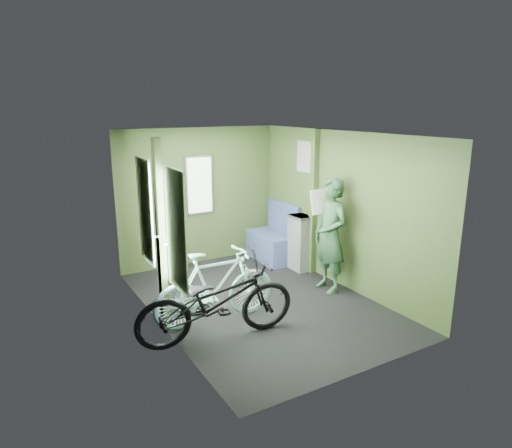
{
  "coord_description": "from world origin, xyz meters",
  "views": [
    {
      "loc": [
        -3.01,
        -5.01,
        2.65
      ],
      "look_at": [
        0.0,
        0.1,
        1.1
      ],
      "focal_mm": 32.0,
      "sensor_mm": 36.0,
      "label": 1
    }
  ],
  "objects_px": {
    "bicycle_black": "(218,340)",
    "bench_seat": "(273,243)",
    "passenger": "(330,235)",
    "bicycle_mint": "(216,322)",
    "waste_box": "(300,243)"
  },
  "relations": [
    {
      "from": "bicycle_black",
      "to": "waste_box",
      "type": "height_order",
      "value": "waste_box"
    },
    {
      "from": "waste_box",
      "to": "bench_seat",
      "type": "xyz_separation_m",
      "value": [
        -0.11,
        0.65,
        -0.16
      ]
    },
    {
      "from": "passenger",
      "to": "bench_seat",
      "type": "bearing_deg",
      "value": -178.81
    },
    {
      "from": "passenger",
      "to": "bicycle_black",
      "type": "bearing_deg",
      "value": -72.81
    },
    {
      "from": "bicycle_black",
      "to": "bench_seat",
      "type": "relative_size",
      "value": 1.86
    },
    {
      "from": "bicycle_black",
      "to": "passenger",
      "type": "distance_m",
      "value": 2.29
    },
    {
      "from": "passenger",
      "to": "waste_box",
      "type": "distance_m",
      "value": 1.01
    },
    {
      "from": "bicycle_mint",
      "to": "bench_seat",
      "type": "relative_size",
      "value": 1.59
    },
    {
      "from": "bicycle_mint",
      "to": "waste_box",
      "type": "distance_m",
      "value": 2.34
    },
    {
      "from": "passenger",
      "to": "bench_seat",
      "type": "height_order",
      "value": "passenger"
    },
    {
      "from": "bicycle_mint",
      "to": "passenger",
      "type": "height_order",
      "value": "passenger"
    },
    {
      "from": "bicycle_black",
      "to": "passenger",
      "type": "xyz_separation_m",
      "value": [
        2.07,
        0.54,
        0.83
      ]
    },
    {
      "from": "waste_box",
      "to": "bicycle_mint",
      "type": "bearing_deg",
      "value": -152.88
    },
    {
      "from": "bicycle_mint",
      "to": "passenger",
      "type": "relative_size",
      "value": 0.96
    },
    {
      "from": "bicycle_black",
      "to": "bench_seat",
      "type": "xyz_separation_m",
      "value": [
        2.11,
        2.11,
        0.3
      ]
    }
  ]
}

